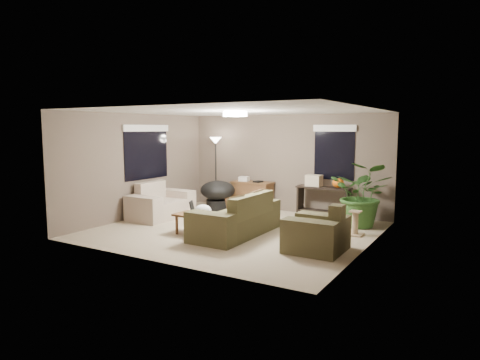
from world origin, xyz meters
The scene contains 20 objects.
room_shell centered at (0.00, 0.00, 1.25)m, with size 5.50×5.50×5.50m.
main_sofa centered at (0.25, -0.31, 0.29)m, with size 0.95×2.20×0.85m.
throw_pillows centered at (0.50, -0.31, 0.65)m, with size 0.31×1.37×0.47m.
loveseat centered at (-2.24, 0.20, 0.30)m, with size 0.90×1.60×0.85m.
armchair centered at (2.04, -0.59, 0.30)m, with size 0.95×1.00×0.85m.
coffee_table centered at (-0.42, -0.71, 0.36)m, with size 1.00×0.55×0.42m.
laptop centered at (-0.59, -0.61, 0.48)m, with size 0.40×0.24×0.24m.
plastic_bag centered at (-0.22, -0.86, 0.54)m, with size 0.34×0.31×0.24m, color white.
desk centered at (-0.81, 2.20, 0.38)m, with size 1.10×0.50×0.75m.
desk_papers centered at (-0.96, 2.18, 0.80)m, with size 0.70×0.29×0.12m.
console_table centered at (1.16, 2.19, 0.44)m, with size 1.30×0.40×0.75m.
pumpkin centered at (1.51, 2.19, 0.86)m, with size 0.27×0.27×0.22m, color orange.
cardboard_box centered at (0.91, 2.19, 0.89)m, with size 0.36×0.27×0.27m, color beige.
papasan_chair centered at (-1.49, 1.58, 0.47)m, with size 0.98×0.98×0.80m.
floor_lamp centered at (-1.83, 2.00, 1.60)m, with size 0.32×0.32×1.91m.
ceiling_fixture centered at (0.00, 0.00, 2.44)m, with size 0.50×0.50×0.10m, color white.
houseplant centered at (2.23, 1.68, 0.56)m, with size 1.29×1.44×1.12m, color #2D5923.
cat_scratching_post centered at (2.30, 0.86, 0.21)m, with size 0.32×0.32×0.50m.
window_left centered at (-2.73, 0.30, 1.78)m, with size 0.05×1.56×1.33m.
window_back centered at (1.30, 2.48, 1.79)m, with size 1.06×0.05×1.33m.
Camera 1 is at (4.61, -7.58, 2.14)m, focal length 32.00 mm.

